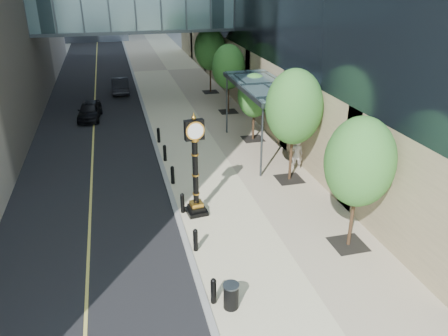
{
  "coord_description": "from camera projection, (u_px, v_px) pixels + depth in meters",
  "views": [
    {
      "loc": [
        -5.33,
        -10.6,
        10.62
      ],
      "look_at": [
        -1.19,
        5.38,
        3.1
      ],
      "focal_mm": 35.0,
      "sensor_mm": 36.0,
      "label": 1
    }
  ],
  "objects": [
    {
      "name": "sidewalk",
      "position": [
        167.0,
        70.0,
        50.41
      ],
      "size": [
        8.0,
        180.0,
        0.06
      ],
      "primitive_type": "cube",
      "color": "beige",
      "rests_on": "ground"
    },
    {
      "name": "pedestrian",
      "position": [
        297.0,
        154.0,
        24.99
      ],
      "size": [
        0.77,
        0.62,
        1.85
      ],
      "primitive_type": "imported",
      "rotation": [
        0.0,
        0.0,
        2.85
      ],
      "color": "beige",
      "rests_on": "sidewalk"
    },
    {
      "name": "car_far",
      "position": [
        120.0,
        85.0,
        41.0
      ],
      "size": [
        1.61,
        4.41,
        1.44
      ],
      "primitive_type": "imported",
      "rotation": [
        0.0,
        0.0,
        3.12
      ],
      "color": "black",
      "rests_on": "road"
    },
    {
      "name": "bollard_row",
      "position": [
        177.0,
        189.0,
        22.05
      ],
      "size": [
        0.2,
        16.2,
        0.9
      ],
      "color": "black",
      "rests_on": "sidewalk"
    },
    {
      "name": "road",
      "position": [
        96.0,
        74.0,
        48.6
      ],
      "size": [
        8.0,
        180.0,
        0.02
      ],
      "primitive_type": "cube",
      "color": "black",
      "rests_on": "ground"
    },
    {
      "name": "curb",
      "position": [
        132.0,
        72.0,
        49.5
      ],
      "size": [
        0.25,
        180.0,
        0.07
      ],
      "primitive_type": "cube",
      "color": "gray",
      "rests_on": "ground"
    },
    {
      "name": "street_trees",
      "position": [
        255.0,
        84.0,
        28.17
      ],
      "size": [
        2.97,
        28.8,
        6.1
      ],
      "color": "black",
      "rests_on": "sidewalk"
    },
    {
      "name": "street_clock",
      "position": [
        195.0,
        173.0,
        19.87
      ],
      "size": [
        1.01,
        1.01,
        4.85
      ],
      "rotation": [
        0.0,
        0.0,
        0.12
      ],
      "color": "black",
      "rests_on": "sidewalk"
    },
    {
      "name": "trash_bin",
      "position": [
        231.0,
        297.0,
        14.79
      ],
      "size": [
        0.58,
        0.58,
        0.9
      ],
      "primitive_type": "cylinder",
      "rotation": [
        0.0,
        0.0,
        -0.12
      ],
      "color": "black",
      "rests_on": "sidewalk"
    },
    {
      "name": "skywalk",
      "position": [
        134.0,
        9.0,
        35.74
      ],
      "size": [
        17.0,
        4.2,
        5.8
      ],
      "color": "#486B74",
      "rests_on": "ground"
    },
    {
      "name": "car_near",
      "position": [
        90.0,
        110.0,
        33.71
      ],
      "size": [
        1.99,
        4.13,
        1.36
      ],
      "primitive_type": "imported",
      "rotation": [
        0.0,
        0.0,
        -0.1
      ],
      "color": "black",
      "rests_on": "road"
    },
    {
      "name": "entrance_canopy",
      "position": [
        263.0,
        86.0,
        26.34
      ],
      "size": [
        3.0,
        8.0,
        4.38
      ],
      "color": "#383F44",
      "rests_on": "ground"
    },
    {
      "name": "ground",
      "position": [
        297.0,
        309.0,
        14.95
      ],
      "size": [
        320.0,
        320.0,
        0.0
      ],
      "primitive_type": "plane",
      "color": "gray",
      "rests_on": "ground"
    }
  ]
}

